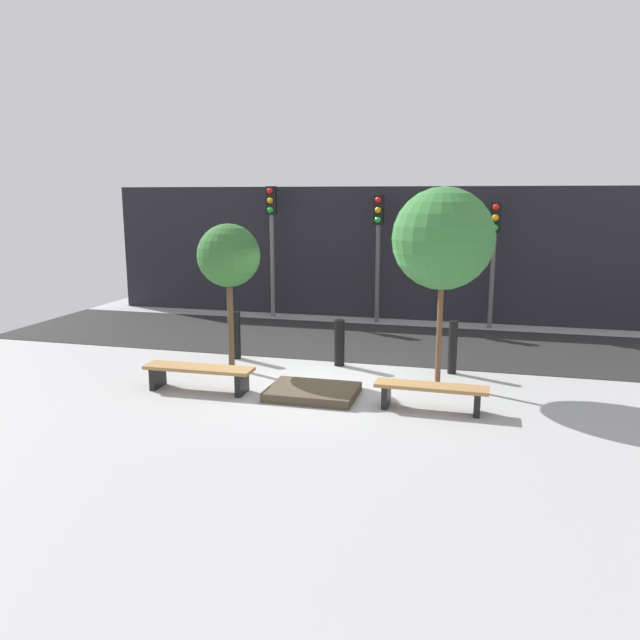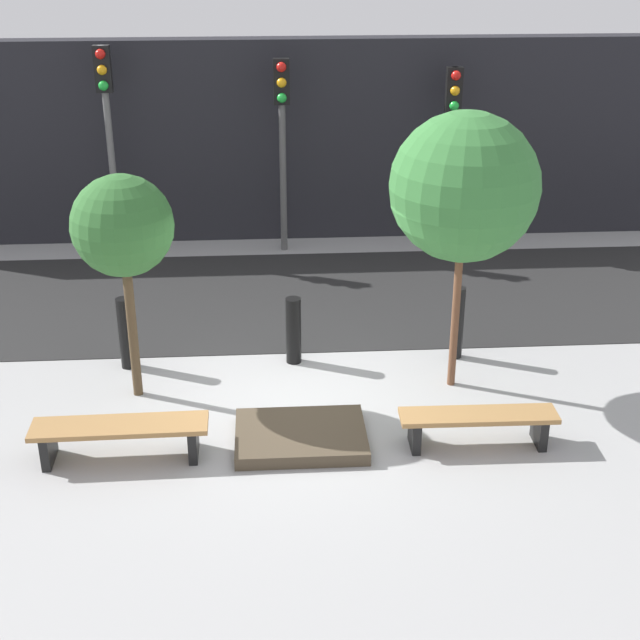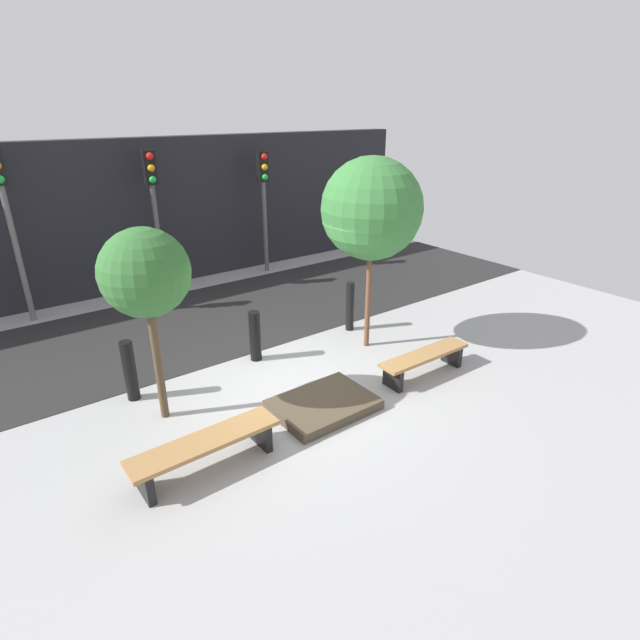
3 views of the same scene
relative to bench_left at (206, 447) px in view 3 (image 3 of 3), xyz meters
name	(u,v)px [view 3 (image 3 of 3)]	position (x,y,z in m)	size (l,w,h in m)	color
ground_plane	(295,387)	(2.06, 1.01, -0.33)	(18.00, 18.00, 0.00)	#A0A0A0
road_strip	(205,321)	(2.06, 4.58, -0.33)	(18.00, 4.07, 0.01)	#252525
building_facade	(144,214)	(2.06, 7.76, 1.52)	(16.20, 0.50, 3.70)	black
bench_left	(206,447)	(0.00, 0.00, 0.00)	(2.00, 0.50, 0.45)	black
bench_right	(424,359)	(4.13, 0.00, -0.02)	(1.84, 0.43, 0.43)	black
planter_bed	(323,405)	(2.06, 0.20, -0.25)	(1.54, 1.14, 0.16)	#4A3E2E
tree_behind_left_bench	(145,274)	(0.00, 1.51, 1.95)	(1.24, 1.24, 2.93)	#4D3B27
tree_behind_right_bench	(372,209)	(4.13, 1.51, 2.37)	(1.84, 1.84, 3.62)	brown
bollard_far_left	(130,371)	(-0.22, 2.29, 0.18)	(0.20, 0.20, 1.02)	black
bollard_left	(255,336)	(2.06, 2.29, 0.15)	(0.21, 0.21, 0.96)	black
bollard_center	(350,306)	(4.35, 2.29, 0.20)	(0.17, 0.17, 1.06)	black
traffic_light_west	(6,204)	(-0.96, 6.90, 2.23)	(0.28, 0.27, 3.71)	#616161
traffic_light_mid_west	(154,197)	(2.06, 6.90, 2.07)	(0.28, 0.27, 3.47)	#4F4F4F
traffic_light_mid_east	(264,190)	(5.09, 6.90, 1.96)	(0.28, 0.27, 3.29)	#525252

